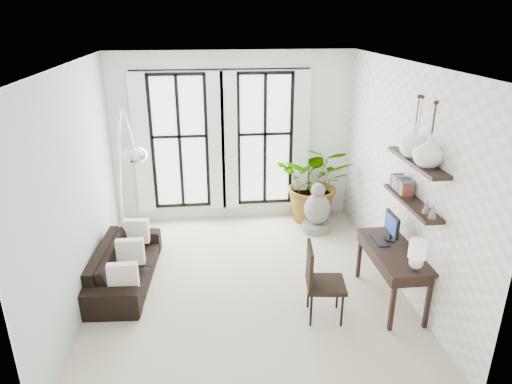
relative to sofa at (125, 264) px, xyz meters
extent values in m
plane|color=#B7AE91|center=(1.80, -0.28, -0.29)|extent=(5.00, 5.00, 0.00)
plane|color=white|center=(1.80, -0.28, 2.91)|extent=(5.00, 5.00, 0.00)
plane|color=#9FB2AB|center=(-0.45, -0.28, 1.31)|extent=(0.00, 5.00, 5.00)
plane|color=white|center=(4.05, -0.28, 1.31)|extent=(0.00, 5.00, 5.00)
plane|color=white|center=(1.80, 2.22, 1.31)|extent=(4.50, 0.00, 4.50)
cube|color=white|center=(0.80, 2.19, 1.26)|extent=(1.00, 0.02, 2.50)
cube|color=white|center=(0.12, 2.09, 1.26)|extent=(0.30, 0.04, 2.60)
cube|color=white|center=(1.48, 2.09, 1.26)|extent=(0.30, 0.04, 2.60)
cube|color=white|center=(2.40, 2.19, 1.26)|extent=(1.00, 0.02, 2.50)
cube|color=white|center=(1.72, 2.09, 1.26)|extent=(0.30, 0.04, 2.60)
cube|color=white|center=(3.08, 2.09, 1.26)|extent=(0.30, 0.04, 2.60)
cylinder|color=black|center=(1.60, 2.10, 2.59)|extent=(3.20, 0.03, 0.03)
cube|color=black|center=(3.91, -0.93, 1.21)|extent=(0.25, 1.30, 0.05)
cube|color=black|center=(3.91, -0.93, 1.76)|extent=(0.25, 1.30, 0.05)
cube|color=#B12C47|center=(3.91, -0.38, 1.32)|extent=(0.16, 0.04, 0.18)
cube|color=#3938C6|center=(3.91, -0.43, 1.32)|extent=(0.16, 0.04, 0.18)
cube|color=#F4A436|center=(3.91, -0.47, 1.32)|extent=(0.16, 0.03, 0.18)
cube|color=#349E68|center=(3.91, -0.52, 1.32)|extent=(0.16, 0.04, 0.18)
cube|color=#A44DB4|center=(3.91, -0.56, 1.32)|extent=(0.16, 0.04, 0.18)
cube|color=#C87D2C|center=(3.91, -0.61, 1.32)|extent=(0.16, 0.04, 0.18)
cube|color=#4F4F4F|center=(3.91, -0.65, 1.32)|extent=(0.16, 0.04, 0.18)
cube|color=teal|center=(3.91, -0.70, 1.32)|extent=(0.16, 0.04, 0.18)
cube|color=gray|center=(3.91, -0.74, 1.32)|extent=(0.16, 0.04, 0.18)
cube|color=brown|center=(3.91, -0.79, 1.32)|extent=(0.16, 0.03, 0.18)
cone|color=slate|center=(3.91, -1.33, 1.32)|extent=(0.10, 0.10, 0.18)
cone|color=slate|center=(3.91, -1.48, 1.32)|extent=(0.10, 0.10, 0.18)
imported|color=black|center=(0.00, 0.00, 0.00)|extent=(0.92, 2.05, 0.58)
cube|color=beige|center=(0.10, -0.70, 0.21)|extent=(0.40, 0.12, 0.40)
cube|color=beige|center=(0.10, 0.00, 0.21)|extent=(0.40, 0.12, 0.40)
cube|color=beige|center=(0.10, 0.70, 0.21)|extent=(0.40, 0.12, 0.40)
imported|color=#2D7228|center=(3.35, 1.87, 0.49)|extent=(1.77, 1.66, 1.57)
cube|color=black|center=(3.75, -0.93, 0.50)|extent=(0.58, 1.38, 0.04)
cube|color=black|center=(3.73, -0.93, 0.41)|extent=(0.53, 1.32, 0.13)
cube|color=black|center=(3.52, -1.57, 0.10)|extent=(0.05, 0.05, 0.76)
cube|color=black|center=(3.98, -1.57, 0.10)|extent=(0.05, 0.05, 0.76)
cube|color=black|center=(3.52, -0.30, 0.10)|extent=(0.05, 0.05, 0.76)
cube|color=black|center=(3.98, -0.30, 0.10)|extent=(0.05, 0.05, 0.76)
cube|color=black|center=(3.80, -0.67, 0.77)|extent=(0.04, 0.42, 0.30)
cube|color=navy|center=(3.78, -0.67, 0.77)|extent=(0.00, 0.36, 0.24)
cube|color=black|center=(3.64, -0.67, 0.53)|extent=(0.15, 0.40, 0.02)
sphere|color=silver|center=(3.80, -1.47, 0.61)|extent=(0.18, 0.18, 0.18)
cylinder|color=white|center=(3.80, -1.47, 0.80)|extent=(0.22, 0.22, 0.22)
cube|color=black|center=(2.76, -1.19, 0.20)|extent=(0.56, 0.56, 0.06)
cube|color=black|center=(2.54, -1.16, 0.48)|extent=(0.11, 0.50, 0.55)
cylinder|color=black|center=(2.56, -1.38, -0.06)|extent=(0.03, 0.03, 0.46)
cylinder|color=black|center=(2.95, -1.38, -0.06)|extent=(0.03, 0.03, 0.46)
cylinder|color=black|center=(2.56, -0.99, -0.06)|extent=(0.03, 0.03, 0.46)
cylinder|color=black|center=(2.95, -0.99, -0.06)|extent=(0.03, 0.03, 0.46)
cylinder|color=silver|center=(-0.10, 0.75, -0.24)|extent=(0.38, 0.38, 0.11)
cylinder|color=silver|center=(-0.10, 0.75, 0.29)|extent=(0.04, 0.04, 1.07)
ellipsoid|color=silver|center=(0.30, 0.05, 1.68)|extent=(0.34, 0.34, 0.22)
cylinder|color=slate|center=(3.27, 1.36, -0.21)|extent=(0.53, 0.53, 0.16)
ellipsoid|color=slate|center=(3.27, 1.36, 0.16)|extent=(0.47, 0.47, 0.58)
sphere|color=slate|center=(3.27, 1.36, 0.52)|extent=(0.26, 0.26, 0.26)
imported|color=white|center=(3.91, -1.18, 1.97)|extent=(0.37, 0.37, 0.38)
imported|color=white|center=(3.91, -0.78, 1.97)|extent=(0.37, 0.37, 0.38)
camera|label=1|loc=(1.26, -6.14, 3.49)|focal=32.00mm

